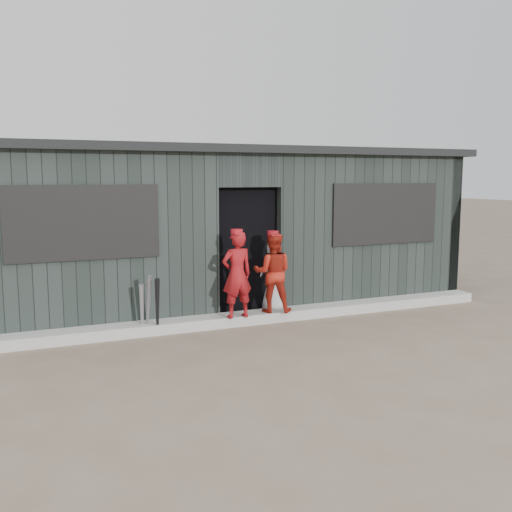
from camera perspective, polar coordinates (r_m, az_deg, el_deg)
name	(u,v)px	position (r m, az deg, el deg)	size (l,w,h in m)	color
ground	(314,357)	(7.00, 5.84, -10.02)	(80.00, 80.00, 0.00)	brown
curb	(255,317)	(8.56, -0.05, -6.13)	(8.00, 0.36, 0.15)	#A6A6A1
bat_left	(142,310)	(7.93, -11.34, -5.27)	(0.07, 0.07, 0.73)	#9A9AA2
bat_mid	(148,305)	(7.89, -10.73, -4.83)	(0.07, 0.07, 0.87)	gray
bat_right	(157,307)	(7.81, -9.83, -5.05)	(0.07, 0.07, 0.86)	black
player_red_left	(237,275)	(8.12, -1.92, -1.86)	(0.45, 0.30, 1.25)	maroon
player_red_right	(273,272)	(8.47, 1.68, -1.65)	(0.58, 0.45, 1.19)	#A52114
player_grey_back	(275,276)	(8.94, 1.89, -1.97)	(0.60, 0.39, 1.24)	#B5B5B5
dugout	(218,227)	(9.91, -3.85, 2.89)	(8.30, 3.30, 2.62)	black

